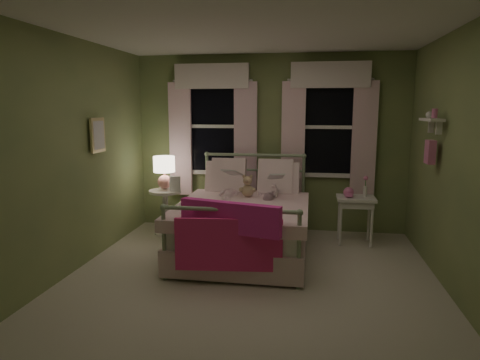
% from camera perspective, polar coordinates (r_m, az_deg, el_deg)
% --- Properties ---
extents(room_shell, '(4.20, 4.20, 4.20)m').
position_cam_1_polar(room_shell, '(4.32, 1.30, 2.58)').
color(room_shell, beige).
rests_on(room_shell, ground).
extents(bed, '(1.58, 2.04, 1.18)m').
position_cam_1_polar(bed, '(5.43, 0.60, -5.80)').
color(bed, white).
rests_on(bed, ground).
extents(pink_throw, '(1.10, 0.38, 0.71)m').
position_cam_1_polar(pink_throw, '(4.39, -1.45, -6.50)').
color(pink_throw, '#EA2D9F').
rests_on(pink_throw, bed).
extents(child_left, '(0.29, 0.20, 0.77)m').
position_cam_1_polar(child_left, '(5.76, -1.50, 0.93)').
color(child_left, '#F7D1DD').
rests_on(child_left, bed).
extents(child_right, '(0.34, 0.28, 0.68)m').
position_cam_1_polar(child_right, '(5.69, 4.05, 0.31)').
color(child_right, '#F7D1DD').
rests_on(child_right, bed).
extents(book_left, '(0.22, 0.17, 0.26)m').
position_cam_1_polar(book_left, '(5.52, -1.99, 0.60)').
color(book_left, beige).
rests_on(book_left, child_left).
extents(book_right, '(0.22, 0.15, 0.26)m').
position_cam_1_polar(book_right, '(5.44, 3.80, 0.00)').
color(book_right, beige).
rests_on(book_right, child_right).
extents(teddy_bear, '(0.22, 0.17, 0.30)m').
position_cam_1_polar(teddy_bear, '(5.59, 1.02, -1.06)').
color(teddy_bear, tan).
rests_on(teddy_bear, bed).
extents(nightstand_left, '(0.46, 0.46, 0.65)m').
position_cam_1_polar(nightstand_left, '(6.32, -9.93, -3.40)').
color(nightstand_left, white).
rests_on(nightstand_left, ground).
extents(table_lamp, '(0.31, 0.31, 0.47)m').
position_cam_1_polar(table_lamp, '(6.22, -10.07, 1.41)').
color(table_lamp, pink).
rests_on(table_lamp, nightstand_left).
extents(book_nightstand, '(0.18, 0.24, 0.02)m').
position_cam_1_polar(book_nightstand, '(6.16, -9.36, -1.44)').
color(book_nightstand, beige).
rests_on(book_nightstand, nightstand_left).
extents(nightstand_right, '(0.50, 0.40, 0.64)m').
position_cam_1_polar(nightstand_right, '(5.95, 15.18, -3.12)').
color(nightstand_right, white).
rests_on(nightstand_right, ground).
extents(pink_toy, '(0.14, 0.20, 0.14)m').
position_cam_1_polar(pink_toy, '(5.90, 14.28, -1.61)').
color(pink_toy, pink).
rests_on(pink_toy, nightstand_right).
extents(bud_vase, '(0.06, 0.06, 0.28)m').
position_cam_1_polar(bud_vase, '(5.96, 16.38, -0.80)').
color(bud_vase, white).
rests_on(bud_vase, nightstand_right).
extents(window_left, '(1.34, 0.13, 1.96)m').
position_cam_1_polar(window_left, '(6.44, -3.68, 7.79)').
color(window_left, black).
rests_on(window_left, room_shell).
extents(window_right, '(1.34, 0.13, 1.96)m').
position_cam_1_polar(window_right, '(6.28, 11.74, 7.56)').
color(window_right, black).
rests_on(window_right, room_shell).
extents(wall_shelf, '(0.15, 0.50, 0.60)m').
position_cam_1_polar(wall_shelf, '(5.12, 24.13, 5.37)').
color(wall_shelf, white).
rests_on(wall_shelf, room_shell).
extents(framed_picture, '(0.03, 0.32, 0.42)m').
position_cam_1_polar(framed_picture, '(5.48, -18.43, 5.70)').
color(framed_picture, beige).
rests_on(framed_picture, room_shell).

